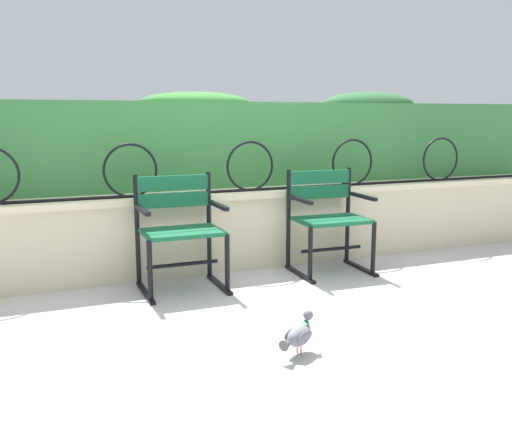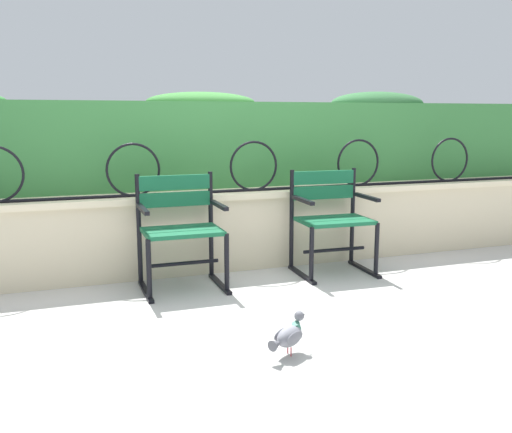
# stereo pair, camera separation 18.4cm
# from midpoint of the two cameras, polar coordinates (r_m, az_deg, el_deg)

# --- Properties ---
(ground_plane) EXTENTS (60.00, 60.00, 0.00)m
(ground_plane) POSITION_cam_midpoint_polar(r_m,az_deg,el_deg) (4.18, -0.76, -7.66)
(ground_plane) COLOR #B7B5AF
(stone_wall) EXTENTS (6.99, 0.41, 0.65)m
(stone_wall) POSITION_cam_midpoint_polar(r_m,az_deg,el_deg) (4.81, -4.22, -1.27)
(stone_wall) COLOR beige
(stone_wall) RESTS_ON ground
(iron_arch_fence) EXTENTS (6.46, 0.02, 0.42)m
(iron_arch_fence) POSITION_cam_midpoint_polar(r_m,az_deg,el_deg) (4.59, -6.98, 4.48)
(iron_arch_fence) COLOR black
(iron_arch_fence) RESTS_ON stone_wall
(hedge_row) EXTENTS (6.85, 0.49, 0.86)m
(hedge_row) POSITION_cam_midpoint_polar(r_m,az_deg,el_deg) (5.13, -5.68, 7.59)
(hedge_row) COLOR #387A3D
(hedge_row) RESTS_ON stone_wall
(park_chair_left) EXTENTS (0.61, 0.52, 0.85)m
(park_chair_left) POSITION_cam_midpoint_polar(r_m,az_deg,el_deg) (4.25, -8.95, -1.09)
(park_chair_left) COLOR #145B38
(park_chair_left) RESTS_ON ground
(park_chair_right) EXTENTS (0.62, 0.54, 0.84)m
(park_chair_right) POSITION_cam_midpoint_polar(r_m,az_deg,el_deg) (4.70, 6.09, 0.02)
(park_chair_right) COLOR #145B38
(park_chair_right) RESTS_ON ground
(pigeon_far_side) EXTENTS (0.27, 0.20, 0.22)m
(pigeon_far_side) POSITION_cam_midpoint_polar(r_m,az_deg,el_deg) (3.12, 2.61, -11.80)
(pigeon_far_side) COLOR gray
(pigeon_far_side) RESTS_ON ground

